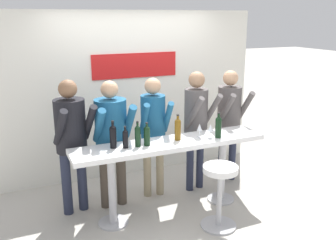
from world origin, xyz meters
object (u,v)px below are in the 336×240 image
wine_bottle_0 (138,135)px  wine_bottle_4 (125,138)px  person_center_right (229,114)px  bar_stool (220,187)px  wine_bottle_3 (147,135)px  person_center_left (153,124)px  wine_glass_0 (199,128)px  tasting_table (170,154)px  wine_glass_1 (211,128)px  person_far_left (71,133)px  wine_bottle_1 (113,136)px  person_center (196,118)px  person_left (111,131)px  wine_bottle_5 (218,126)px  wine_bottle_2 (178,128)px

wine_bottle_0 → wine_bottle_4: size_ratio=1.16×
person_center_right → bar_stool: bearing=-128.9°
person_center_right → wine_bottle_4: size_ratio=6.39×
wine_bottle_3 → wine_bottle_4: wine_bottle_3 is taller
person_center_left → wine_glass_0: (0.42, -0.49, 0.04)m
tasting_table → bar_stool: tasting_table is taller
wine_bottle_4 → wine_glass_1: (1.08, -0.07, 0.01)m
wine_bottle_0 → wine_bottle_3: 0.11m
person_far_left → wine_bottle_1: size_ratio=5.18×
person_center_left → wine_bottle_1: person_center_left is taller
person_far_left → person_center: 1.68m
person_left → person_center_right: (1.76, 0.07, 0.02)m
wine_glass_0 → wine_bottle_5: bearing=-25.8°
person_left → person_center_left: size_ratio=1.01×
wine_bottle_0 → wine_bottle_5: wine_bottle_5 is taller
wine_bottle_5 → person_left: bearing=156.2°
wine_bottle_2 → wine_bottle_1: bearing=177.4°
wine_bottle_3 → wine_bottle_4: 0.26m
person_left → wine_glass_0: (1.00, -0.43, 0.05)m
tasting_table → wine_bottle_2: 0.33m
person_center → wine_bottle_3: 1.01m
tasting_table → person_center: 0.79m
wine_bottle_3 → wine_bottle_4: (-0.26, 0.02, -0.01)m
wine_bottle_4 → wine_bottle_5: bearing=-4.9°
wine_bottle_1 → wine_bottle_0: bearing=-13.0°
person_center → person_center_right: 0.57m
person_center → person_center_right: (0.57, 0.06, -0.02)m
tasting_table → person_left: (-0.61, 0.43, 0.24)m
person_far_left → wine_bottle_0: 0.83m
person_center → wine_bottle_3: bearing=-162.2°
tasting_table → person_center: person_center is taller
person_far_left → wine_bottle_3: (0.78, -0.49, 0.02)m
bar_stool → person_far_left: bearing=144.9°
person_center → wine_bottle_4: person_center is taller
wine_bottle_1 → wine_glass_0: 1.09m
person_left → wine_glass_1: (1.12, -0.50, 0.05)m
person_far_left → person_left: size_ratio=1.02×
person_center_left → person_center_right: 1.18m
wine_bottle_0 → wine_glass_0: 0.81m
wine_bottle_3 → wine_glass_0: size_ratio=1.57×
wine_glass_0 → wine_bottle_2: bearing=176.6°
wine_bottle_0 → wine_bottle_3: size_ratio=1.09×
person_center → wine_bottle_1: person_center is taller
person_center_left → person_center_right: person_center_right is taller
bar_stool → wine_glass_0: (0.02, 0.56, 0.55)m
wine_bottle_2 → wine_glass_1: bearing=-12.1°
wine_bottle_1 → person_center: bearing=17.0°
bar_stool → wine_glass_0: size_ratio=4.28×
person_far_left → wine_bottle_2: person_far_left is taller
wine_bottle_5 → wine_glass_0: (-0.21, 0.10, -0.02)m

